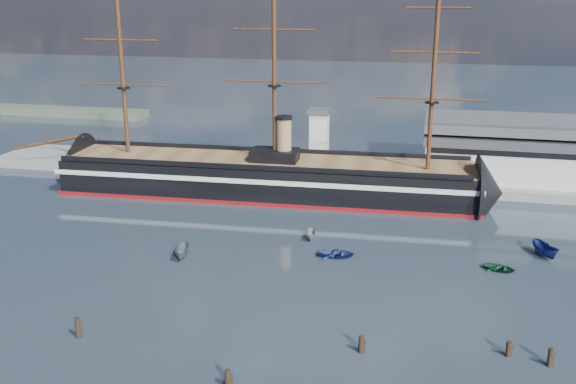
# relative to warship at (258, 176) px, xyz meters

# --- Properties ---
(ground) EXTENTS (600.00, 600.00, 0.00)m
(ground) POSITION_rel_warship_xyz_m (8.02, -20.00, -4.04)
(ground) COLOR #243240
(ground) RESTS_ON ground
(quay) EXTENTS (180.00, 18.00, 2.00)m
(quay) POSITION_rel_warship_xyz_m (18.02, 16.00, -4.04)
(quay) COLOR slate
(quay) RESTS_ON ground
(warehouse) EXTENTS (63.00, 21.00, 11.60)m
(warehouse) POSITION_rel_warship_xyz_m (66.02, 20.00, 3.95)
(warehouse) COLOR #B7BABC
(warehouse) RESTS_ON ground
(quay_tower) EXTENTS (5.00, 5.00, 15.00)m
(quay_tower) POSITION_rel_warship_xyz_m (11.02, 13.00, 5.72)
(quay_tower) COLOR silver
(quay_tower) RESTS_ON ground
(warship) EXTENTS (113.21, 19.98, 53.94)m
(warship) POSITION_rel_warship_xyz_m (0.00, 0.00, 0.00)
(warship) COLOR black
(warship) RESTS_ON ground
(motorboat_a) EXTENTS (6.77, 3.55, 2.58)m
(motorboat_a) POSITION_rel_warship_xyz_m (-3.08, -36.69, -4.04)
(motorboat_a) COLOR #525C66
(motorboat_a) RESTS_ON ground
(motorboat_b) EXTENTS (1.80, 3.89, 1.76)m
(motorboat_b) POSITION_rel_warship_xyz_m (21.86, -30.63, -4.04)
(motorboat_b) COLOR navy
(motorboat_b) RESTS_ON ground
(motorboat_c) EXTENTS (5.23, 2.40, 2.02)m
(motorboat_c) POSITION_rel_warship_xyz_m (16.27, -23.71, -4.04)
(motorboat_c) COLOR gray
(motorboat_c) RESTS_ON ground
(motorboat_e) EXTENTS (2.03, 3.28, 1.43)m
(motorboat_e) POSITION_rel_warship_xyz_m (47.98, -30.39, -4.04)
(motorboat_e) COLOR #15452F
(motorboat_e) RESTS_ON ground
(motorboat_f) EXTENTS (7.63, 5.63, 2.89)m
(motorboat_f) POSITION_rel_warship_xyz_m (55.87, -22.82, -4.04)
(motorboat_f) COLOR navy
(motorboat_f) RESTS_ON ground
(piling_near_left) EXTENTS (0.64, 0.64, 3.45)m
(piling_near_left) POSITION_rel_warship_xyz_m (-6.46, -63.85, -4.04)
(piling_near_left) COLOR black
(piling_near_left) RESTS_ON ground
(piling_near_right) EXTENTS (0.64, 0.64, 3.01)m
(piling_near_right) POSITION_rel_warship_xyz_m (29.28, -59.36, -4.04)
(piling_near_right) COLOR black
(piling_near_right) RESTS_ON ground
(piling_far_right) EXTENTS (0.64, 0.64, 2.75)m
(piling_far_right) POSITION_rel_warship_xyz_m (46.84, -56.29, -4.04)
(piling_far_right) COLOR black
(piling_far_right) RESTS_ON ground
(piling_extra) EXTENTS (0.64, 0.64, 3.15)m
(piling_extra) POSITION_rel_warship_xyz_m (51.41, -57.48, -4.04)
(piling_extra) COLOR black
(piling_extra) RESTS_ON ground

